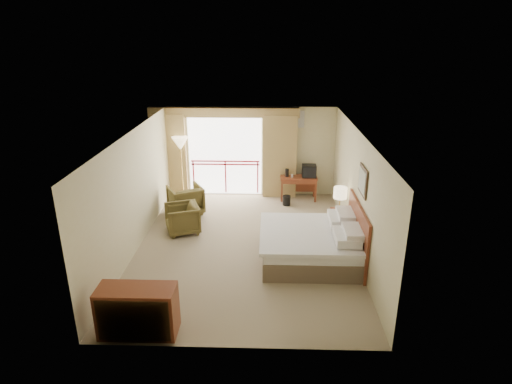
{
  "coord_description": "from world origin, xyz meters",
  "views": [
    {
      "loc": [
        0.53,
        -9.01,
        4.71
      ],
      "look_at": [
        0.23,
        0.4,
        1.2
      ],
      "focal_mm": 30.0,
      "sensor_mm": 36.0,
      "label": 1
    }
  ],
  "objects_px": {
    "dresser": "(138,311)",
    "floor_lamp": "(180,146)",
    "wastebasket": "(287,200)",
    "armchair_near": "(183,232)",
    "desk": "(298,181)",
    "side_table": "(178,210)",
    "armchair_far": "(186,213)",
    "tv": "(309,171)",
    "nightstand": "(339,222)",
    "bed": "(312,244)",
    "table_lamp": "(340,193)"
  },
  "relations": [
    {
      "from": "nightstand",
      "to": "armchair_far",
      "type": "bearing_deg",
      "value": 167.85
    },
    {
      "from": "desk",
      "to": "tv",
      "type": "height_order",
      "value": "tv"
    },
    {
      "from": "wastebasket",
      "to": "armchair_near",
      "type": "height_order",
      "value": "armchair_near"
    },
    {
      "from": "armchair_near",
      "to": "bed",
      "type": "bearing_deg",
      "value": 47.63
    },
    {
      "from": "tv",
      "to": "dresser",
      "type": "bearing_deg",
      "value": -112.03
    },
    {
      "from": "desk",
      "to": "side_table",
      "type": "height_order",
      "value": "desk"
    },
    {
      "from": "bed",
      "to": "side_table",
      "type": "relative_size",
      "value": 4.12
    },
    {
      "from": "wastebasket",
      "to": "bed",
      "type": "bearing_deg",
      "value": -82.1
    },
    {
      "from": "tv",
      "to": "bed",
      "type": "bearing_deg",
      "value": -87.43
    },
    {
      "from": "floor_lamp",
      "to": "tv",
      "type": "bearing_deg",
      "value": -0.17
    },
    {
      "from": "armchair_near",
      "to": "armchair_far",
      "type": "bearing_deg",
      "value": 166.77
    },
    {
      "from": "wastebasket",
      "to": "armchair_near",
      "type": "bearing_deg",
      "value": -144.9
    },
    {
      "from": "wastebasket",
      "to": "desk",
      "type": "bearing_deg",
      "value": 56.03
    },
    {
      "from": "nightstand",
      "to": "desk",
      "type": "distance_m",
      "value": 2.53
    },
    {
      "from": "bed",
      "to": "tv",
      "type": "height_order",
      "value": "tv"
    },
    {
      "from": "nightstand",
      "to": "wastebasket",
      "type": "xyz_separation_m",
      "value": [
        -1.22,
        1.83,
        -0.16
      ]
    },
    {
      "from": "bed",
      "to": "desk",
      "type": "xyz_separation_m",
      "value": [
        -0.08,
        3.71,
        0.18
      ]
    },
    {
      "from": "nightstand",
      "to": "floor_lamp",
      "type": "xyz_separation_m",
      "value": [
        -4.34,
        2.33,
        1.32
      ]
    },
    {
      "from": "desk",
      "to": "side_table",
      "type": "relative_size",
      "value": 2.11
    },
    {
      "from": "bed",
      "to": "nightstand",
      "type": "xyz_separation_m",
      "value": [
        0.78,
        1.34,
        -0.08
      ]
    },
    {
      "from": "desk",
      "to": "armchair_near",
      "type": "xyz_separation_m",
      "value": [
        -3.04,
        -2.42,
        -0.55
      ]
    },
    {
      "from": "desk",
      "to": "armchair_far",
      "type": "distance_m",
      "value": 3.44
    },
    {
      "from": "wastebasket",
      "to": "armchair_near",
      "type": "distance_m",
      "value": 3.27
    },
    {
      "from": "nightstand",
      "to": "desk",
      "type": "xyz_separation_m",
      "value": [
        -0.86,
        2.37,
        0.25
      ]
    },
    {
      "from": "armchair_near",
      "to": "side_table",
      "type": "height_order",
      "value": "side_table"
    },
    {
      "from": "desk",
      "to": "wastebasket",
      "type": "bearing_deg",
      "value": -126.61
    },
    {
      "from": "wastebasket",
      "to": "side_table",
      "type": "relative_size",
      "value": 0.55
    },
    {
      "from": "armchair_far",
      "to": "floor_lamp",
      "type": "bearing_deg",
      "value": -104.03
    },
    {
      "from": "bed",
      "to": "armchair_near",
      "type": "xyz_separation_m",
      "value": [
        -3.12,
        1.29,
        -0.38
      ]
    },
    {
      "from": "armchair_near",
      "to": "nightstand",
      "type": "bearing_deg",
      "value": 70.85
    },
    {
      "from": "table_lamp",
      "to": "floor_lamp",
      "type": "relative_size",
      "value": 0.31
    },
    {
      "from": "dresser",
      "to": "floor_lamp",
      "type": "bearing_deg",
      "value": 97.08
    },
    {
      "from": "armchair_near",
      "to": "dresser",
      "type": "distance_m",
      "value": 3.89
    },
    {
      "from": "side_table",
      "to": "floor_lamp",
      "type": "distance_m",
      "value": 2.24
    },
    {
      "from": "wastebasket",
      "to": "floor_lamp",
      "type": "distance_m",
      "value": 3.48
    },
    {
      "from": "nightstand",
      "to": "dresser",
      "type": "xyz_separation_m",
      "value": [
        -3.88,
        -3.92,
        0.13
      ]
    },
    {
      "from": "table_lamp",
      "to": "dresser",
      "type": "distance_m",
      "value": 5.58
    },
    {
      "from": "bed",
      "to": "floor_lamp",
      "type": "bearing_deg",
      "value": 134.15
    },
    {
      "from": "desk",
      "to": "wastebasket",
      "type": "height_order",
      "value": "desk"
    },
    {
      "from": "nightstand",
      "to": "armchair_near",
      "type": "height_order",
      "value": "nightstand"
    },
    {
      "from": "armchair_far",
      "to": "bed",
      "type": "bearing_deg",
      "value": 114.07
    },
    {
      "from": "tv",
      "to": "dresser",
      "type": "height_order",
      "value": "tv"
    },
    {
      "from": "floor_lamp",
      "to": "side_table",
      "type": "bearing_deg",
      "value": -82.94
    },
    {
      "from": "wastebasket",
      "to": "dresser",
      "type": "height_order",
      "value": "dresser"
    },
    {
      "from": "desk",
      "to": "armchair_near",
      "type": "distance_m",
      "value": 3.92
    },
    {
      "from": "tv",
      "to": "armchair_far",
      "type": "relative_size",
      "value": 0.47
    },
    {
      "from": "nightstand",
      "to": "wastebasket",
      "type": "distance_m",
      "value": 2.21
    },
    {
      "from": "table_lamp",
      "to": "dresser",
      "type": "xyz_separation_m",
      "value": [
        -3.88,
        -3.97,
        -0.62
      ]
    },
    {
      "from": "bed",
      "to": "nightstand",
      "type": "relative_size",
      "value": 3.57
    },
    {
      "from": "desk",
      "to": "floor_lamp",
      "type": "xyz_separation_m",
      "value": [
        -3.48,
        -0.04,
        1.07
      ]
    }
  ]
}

